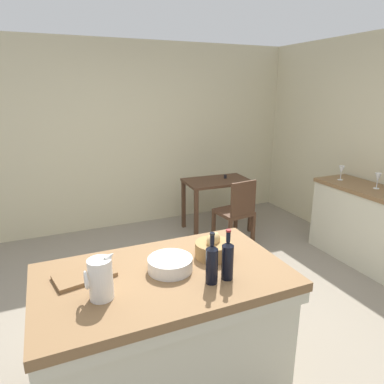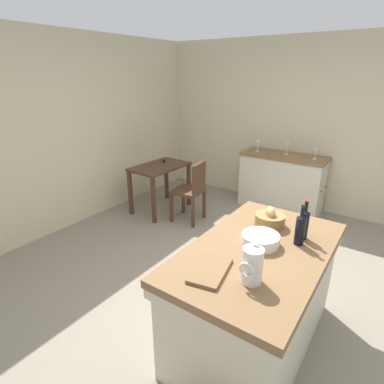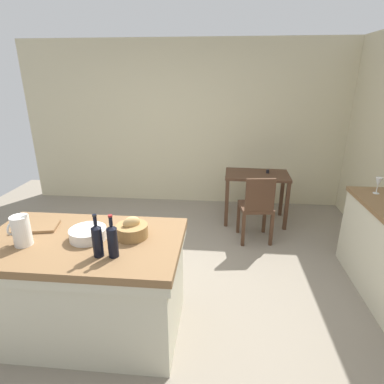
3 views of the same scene
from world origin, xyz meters
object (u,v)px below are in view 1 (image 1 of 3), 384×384
Objects in this scene: wine_bottle_dark at (228,259)px; wine_bottle_amber at (212,263)px; island_table at (165,328)px; writing_desk at (217,188)px; bread_basket at (213,248)px; wooden_chair at (237,211)px; cutting_board at (85,276)px; side_cabinet at (367,225)px; wash_bowl at (170,264)px; pitcher at (100,279)px; wine_glass_middle at (341,170)px; wine_glass_left at (378,178)px.

wine_bottle_dark is 0.11m from wine_bottle_amber.
island_table is 2.81m from writing_desk.
wine_bottle_amber is at bearing -118.51° from bread_basket.
wooden_chair reaches higher than cutting_board.
wash_bowl reaches higher than side_cabinet.
island_table is 0.66m from pitcher.
bread_basket is at bearing -4.47° from cutting_board.
cutting_board is at bearing 152.25° from wine_bottle_amber.
wooden_chair is at bearing -94.69° from writing_desk.
bread_basket reaches higher than writing_desk.
island_table is 4.88× the size of wine_bottle_amber.
wine_glass_middle is (3.09, 1.32, 0.02)m from pitcher.
wooden_chair is 5.20× the size of wine_glass_middle.
island_table is 0.63m from cutting_board.
wine_bottle_amber is (-1.31, -1.90, 0.51)m from wooden_chair.
wash_bowl is 2.83m from wine_glass_left.
writing_desk is 2.99m from cutting_board.
pitcher is 0.86× the size of wine_bottle_dark.
wine_bottle_dark is (0.78, -0.35, 0.12)m from cutting_board.
wine_bottle_amber reaches higher than side_cabinet.
wine_glass_left is at bearing 15.33° from wash_bowl.
island_table is at bearing -164.60° from wine_glass_left.
wooden_chair is at bearing 157.79° from wine_glass_middle.
wooden_chair is 3.32× the size of pitcher.
cutting_board is at bearing -142.16° from wooden_chair.
wooden_chair is 2.30m from wine_bottle_dark.
wine_glass_left is (2.55, 0.98, 0.01)m from wine_bottle_amber.
writing_desk is 2.78m from wash_bowl.
pitcher is 3.36m from wine_glass_middle.
writing_desk is 3.37× the size of pitcher.
wine_bottle_dark is 2.76m from wine_glass_middle.
wine_glass_middle is (2.47, 1.42, 0.01)m from wine_bottle_amber.
wine_bottle_amber is at bearing -9.15° from pitcher.
wine_glass_left is at bearing 15.50° from pitcher.
island_table is at bearing -17.41° from cutting_board.
wooden_chair is 1.36m from wine_glass_middle.
wooden_chair is at bearing 48.39° from wash_bowl.
wine_bottle_dark reaches higher than wine_glass_middle.
wine_bottle_dark is (-0.05, -0.29, 0.07)m from bread_basket.
writing_desk is at bearing 61.78° from wine_bottle_amber.
island_table is 8.74× the size of wine_glass_left.
side_cabinet is at bearing 15.85° from wash_bowl.
bread_basket is 1.42× the size of wine_glass_middle.
pitcher reaches higher than wine_glass_left.
island_table is at bearing -168.55° from bread_basket.
bread_basket reaches higher than wooden_chair.
island_table is at bearing 147.58° from wine_bottle_dark.
writing_desk is at bearing 46.90° from cutting_board.
side_cabinet is 7.48× the size of wine_glass_middle.
side_cabinet is 5.26× the size of bread_basket.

